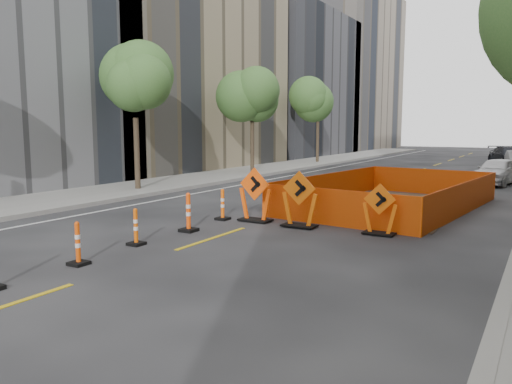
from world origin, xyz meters
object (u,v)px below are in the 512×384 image
Objects in this scene: channelizer_6 at (223,204)px; chevron_sign_center at (300,199)px; channelizer_5 at (188,212)px; chevron_sign_right at (380,209)px; channelizer_4 at (136,227)px; chevron_sign_left at (255,195)px; parked_car_near at (497,171)px; channelizer_3 at (78,243)px; parked_car_far at (511,156)px.

channelizer_6 is 0.59× the size of chevron_sign_center.
channelizer_5 is 0.78× the size of chevron_sign_right.
chevron_sign_left reaches higher than channelizer_4.
channelizer_6 is at bearing -164.82° from chevron_sign_left.
chevron_sign_center is 1.18× the size of chevron_sign_right.
channelizer_4 is at bearing -93.23° from channelizer_5.
channelizer_4 is at bearing -96.64° from parked_car_near.
channelizer_3 is 0.56× the size of chevron_sign_left.
channelizer_5 is 31.23m from parked_car_far.
channelizer_4 is 0.23× the size of parked_car_near.
channelizer_3 is 6.42m from chevron_sign_center.
chevron_sign_center reaches higher than channelizer_6.
channelizer_6 is at bearing -101.20° from parked_car_near.
channelizer_5 is (0.11, 1.94, 0.08)m from channelizer_4.
chevron_sign_right reaches higher than channelizer_6.
parked_car_near is at bearing 66.74° from channelizer_6.
parked_car_far reaches higher than chevron_sign_right.
chevron_sign_right reaches higher than channelizer_5.
chevron_sign_center reaches higher than parked_car_far.
chevron_sign_right reaches higher than channelizer_4.
chevron_sign_center is at bearing 174.60° from chevron_sign_right.
channelizer_3 is at bearing -87.16° from channelizer_6.
chevron_sign_right is (4.88, 0.33, 0.21)m from channelizer_6.
channelizer_6 is 1.12m from chevron_sign_left.
channelizer_6 is 0.19× the size of parked_car_far.
parked_car_far is (3.63, 28.53, -0.09)m from chevron_sign_center.
channelizer_6 is at bearing 95.22° from channelizer_5.
channelizer_6 is 16.41m from parked_car_near.
channelizer_4 is at bearing 96.50° from channelizer_3.
channelizer_4 is (-0.22, 1.94, -0.01)m from channelizer_3.
channelizer_4 is at bearing -103.00° from chevron_sign_left.
parked_car_near reaches higher than channelizer_6.
channelizer_5 reaches higher than channelizer_3.
channelizer_3 is at bearing -136.28° from chevron_sign_right.
channelizer_3 is 1.01× the size of channelizer_4.
channelizer_3 is 0.96× the size of channelizer_6.
channelizer_5 is 1.12× the size of channelizer_6.
chevron_sign_center is at bearing -4.12° from chevron_sign_left.
chevron_sign_right is 28.40m from parked_car_far.
chevron_sign_center is at bearing 41.21° from channelizer_5.
chevron_sign_right is at bearing 53.24° from channelizer_3.
parked_car_far is at bearing 76.97° from chevron_sign_center.
parked_car_far is (5.92, 34.52, 0.27)m from channelizer_3.
channelizer_6 is (-0.29, 5.81, 0.02)m from channelizer_3.
parked_car_far reaches higher than parked_car_near.
chevron_sign_center is 0.41× the size of parked_car_near.
channelizer_3 is at bearing -123.06° from parked_car_far.
channelizer_6 is at bearing 91.00° from channelizer_4.
parked_car_near is (5.46, 14.80, -0.16)m from chevron_sign_left.
channelizer_4 is 1.94m from channelizer_5.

